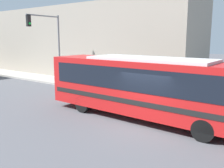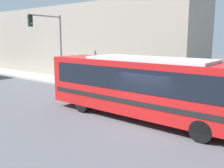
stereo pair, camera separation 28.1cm
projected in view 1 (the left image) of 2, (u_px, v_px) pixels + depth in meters
name	position (u px, v px, depth m)	size (l,w,h in m)	color
ground_plane	(147.00, 126.00, 11.61)	(120.00, 120.00, 0.00)	#515156
sidewalk	(14.00, 74.00, 27.95)	(2.77, 70.00, 0.18)	#A8A399
building_facade	(58.00, 42.00, 29.33)	(6.00, 33.06, 7.27)	#9E9384
city_bus	(149.00, 84.00, 12.33)	(2.75, 11.34, 3.12)	red
fire_hydrant	(126.00, 88.00, 18.17)	(0.21, 0.28, 0.66)	#999999
traffic_light_pole	(49.00, 37.00, 21.03)	(3.28, 0.35, 5.83)	slate
parking_meter	(85.00, 75.00, 20.44)	(0.14, 0.14, 1.39)	slate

